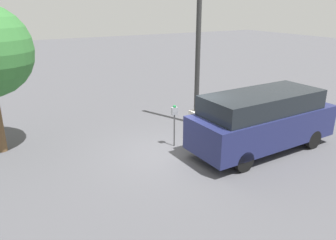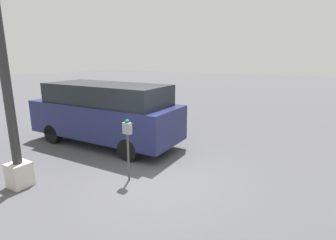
% 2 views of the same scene
% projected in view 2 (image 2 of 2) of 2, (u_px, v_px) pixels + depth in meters
% --- Properties ---
extents(ground_plane, '(80.00, 80.00, 0.00)m').
position_uv_depth(ground_plane, '(153.00, 176.00, 6.39)').
color(ground_plane, '#4C4C51').
extents(parking_meter_near, '(0.21, 0.12, 1.48)m').
position_uv_depth(parking_meter_near, '(128.00, 136.00, 5.94)').
color(parking_meter_near, '#4C4C4C').
rests_on(parking_meter_near, ground).
extents(lamp_post, '(0.44, 0.44, 6.54)m').
position_uv_depth(lamp_post, '(5.00, 75.00, 5.33)').
color(lamp_post, beige).
rests_on(lamp_post, ground).
extents(parked_van, '(5.18, 2.02, 2.01)m').
position_uv_depth(parked_van, '(105.00, 112.00, 8.54)').
color(parked_van, navy).
rests_on(parked_van, ground).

